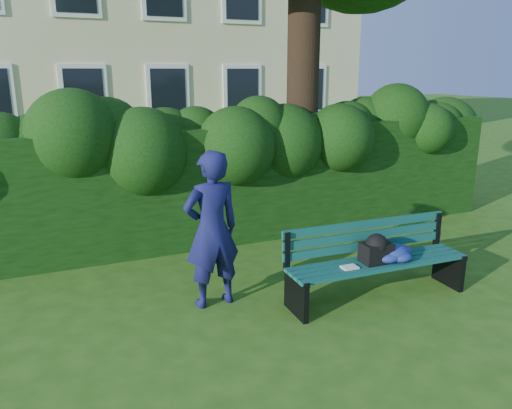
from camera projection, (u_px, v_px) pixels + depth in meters
name	position (u px, v px, depth m)	size (l,w,h in m)	color
ground	(275.00, 290.00, 6.15)	(80.00, 80.00, 0.00)	#2B5916
hedge	(216.00, 183.00, 7.87)	(10.00, 1.00, 1.80)	black
park_bench	(379.00, 257.00, 5.86)	(2.24, 0.62, 0.89)	#0F4E40
man_reading	(212.00, 230.00, 5.58)	(0.66, 0.43, 1.80)	#171851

